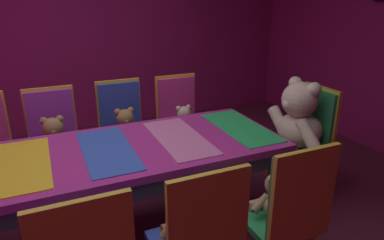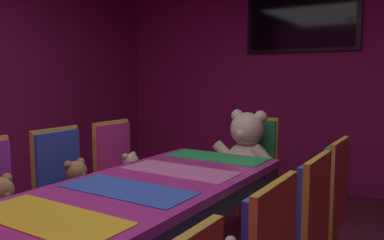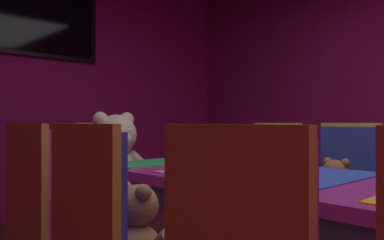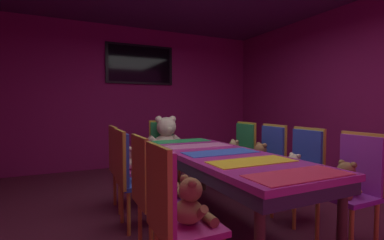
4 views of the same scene
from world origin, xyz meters
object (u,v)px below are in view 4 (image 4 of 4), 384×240
at_px(teddy_right_2, 260,157).
at_px(throne_chair, 163,145).
at_px(chair_left_1, 149,184).
at_px(teddy_left_3, 132,160).
at_px(teddy_right_1, 293,167).
at_px(chair_right_0, 357,177).
at_px(teddy_left_1, 167,181).
at_px(chair_left_2, 128,169).
at_px(teddy_right_0, 346,180).
at_px(teddy_left_2, 143,168).
at_px(teddy_right_3, 233,151).
at_px(chair_left_0, 170,206).
at_px(chair_right_3, 242,149).
at_px(wall_tv, 140,64).
at_px(chair_right_2, 269,156).
at_px(king_teddy_bear, 167,138).
at_px(chair_left_3, 120,159).
at_px(teddy_left_0, 191,204).
at_px(chair_right_1, 303,164).
at_px(banquet_table, 221,161).

height_order(teddy_right_2, throne_chair, throne_chair).
bearing_deg(chair_left_1, teddy_left_3, 83.26).
bearing_deg(teddy_right_1, chair_right_0, 101.65).
height_order(teddy_left_1, teddy_right_2, teddy_left_1).
xyz_separation_m(chair_left_2, teddy_right_0, (1.59, -1.17, -0.01)).
xyz_separation_m(teddy_left_2, teddy_right_3, (1.46, 0.54, -0.01)).
bearing_deg(chair_left_0, chair_right_3, 43.92).
bearing_deg(teddy_right_3, wall_tv, -72.29).
relative_size(chair_right_2, king_teddy_bear, 1.53).
bearing_deg(chair_left_3, chair_right_0, -45.40).
xyz_separation_m(teddy_left_0, king_teddy_bear, (0.73, 2.43, 0.13)).
height_order(chair_left_2, king_teddy_bear, king_teddy_bear).
bearing_deg(teddy_right_1, chair_left_2, -19.42).
height_order(chair_left_0, teddy_left_3, chair_left_0).
xyz_separation_m(teddy_left_0, wall_tv, (0.73, 3.95, 1.46)).
xyz_separation_m(chair_left_1, chair_right_0, (1.71, -0.57, 0.00)).
relative_size(chair_left_0, king_teddy_bear, 1.53).
bearing_deg(king_teddy_bear, chair_left_1, -24.15).
xyz_separation_m(teddy_left_3, chair_right_3, (1.58, -0.02, 0.02)).
relative_size(teddy_left_1, chair_right_1, 0.36).
relative_size(chair_left_0, teddy_right_3, 3.27).
bearing_deg(banquet_table, chair_left_3, 135.04).
bearing_deg(chair_left_2, teddy_right_2, -0.66).
height_order(teddy_left_0, chair_right_3, chair_right_3).
bearing_deg(chair_right_1, king_teddy_bear, -64.96).
xyz_separation_m(teddy_right_0, chair_right_1, (0.16, 0.61, 0.01)).
relative_size(teddy_left_3, teddy_right_0, 0.94).
distance_m(teddy_right_3, throne_chair, 1.17).
distance_m(teddy_right_0, chair_right_3, 1.73).
relative_size(teddy_right_3, king_teddy_bear, 0.47).
distance_m(chair_left_0, teddy_right_0, 1.59).
bearing_deg(teddy_left_2, teddy_right_1, -21.19).
bearing_deg(chair_left_3, chair_left_0, -90.71).
relative_size(chair_left_0, teddy_right_0, 3.19).
height_order(teddy_left_3, chair_right_2, chair_right_2).
relative_size(king_teddy_bear, wall_tv, 0.48).
xyz_separation_m(teddy_left_1, teddy_right_3, (1.43, 1.15, -0.02)).
height_order(teddy_left_1, king_teddy_bear, king_teddy_bear).
bearing_deg(chair_left_1, chair_left_0, -92.84).
xyz_separation_m(chair_left_3, king_teddy_bear, (0.86, 0.74, 0.12)).
bearing_deg(chair_right_3, teddy_right_3, -0.00).
bearing_deg(teddy_right_3, chair_right_1, 97.52).
bearing_deg(king_teddy_bear, banquet_table, -0.00).
xyz_separation_m(teddy_left_0, teddy_right_1, (1.46, 0.57, -0.02)).
xyz_separation_m(teddy_right_1, teddy_right_3, (-0.00, 1.11, 0.01)).
xyz_separation_m(teddy_right_1, king_teddy_bear, (-0.73, 1.86, 0.15)).
distance_m(teddy_left_2, chair_left_3, 0.57).
bearing_deg(teddy_right_0, teddy_right_2, -91.33).
bearing_deg(king_teddy_bear, teddy_right_3, 43.90).
distance_m(banquet_table, chair_left_2, 0.93).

